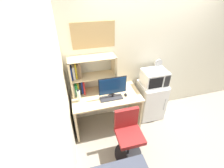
% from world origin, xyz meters
% --- Properties ---
extents(wall_back, '(6.40, 0.04, 2.60)m').
position_xyz_m(wall_back, '(0.40, 0.02, 1.30)').
color(wall_back, silver).
rests_on(wall_back, ground_plane).
extents(wall_left, '(0.04, 4.40, 2.60)m').
position_xyz_m(wall_left, '(-1.62, -1.60, 1.30)').
color(wall_left, silver).
rests_on(wall_left, ground_plane).
extents(desk, '(1.25, 0.67, 0.76)m').
position_xyz_m(desk, '(-0.92, -0.33, 0.53)').
color(desk, beige).
rests_on(desk, ground_plane).
extents(hutch_bookshelf, '(0.81, 0.29, 0.69)m').
position_xyz_m(hutch_bookshelf, '(-1.24, -0.13, 1.11)').
color(hutch_bookshelf, beige).
rests_on(hutch_bookshelf, desk).
extents(monitor, '(0.49, 0.19, 0.41)m').
position_xyz_m(monitor, '(-0.83, -0.42, 0.99)').
color(monitor, black).
rests_on(monitor, desk).
extents(keyboard, '(0.40, 0.15, 0.02)m').
position_xyz_m(keyboard, '(-0.86, -0.45, 0.77)').
color(keyboard, '#333338').
rests_on(keyboard, desk).
extents(computer_mouse, '(0.05, 0.09, 0.04)m').
position_xyz_m(computer_mouse, '(-0.58, -0.44, 0.78)').
color(computer_mouse, black).
rests_on(computer_mouse, desk).
extents(water_bottle, '(0.06, 0.06, 0.24)m').
position_xyz_m(water_bottle, '(-1.42, -0.37, 0.88)').
color(water_bottle, silver).
rests_on(water_bottle, desk).
extents(mini_fridge, '(0.51, 0.49, 0.81)m').
position_xyz_m(mini_fridge, '(0.04, -0.29, 0.41)').
color(mini_fridge, white).
rests_on(mini_fridge, ground_plane).
extents(microwave, '(0.46, 0.37, 0.29)m').
position_xyz_m(microwave, '(0.04, -0.29, 0.96)').
color(microwave, silver).
rests_on(microwave, mini_fridge).
extents(desk_fan, '(0.14, 0.11, 0.24)m').
position_xyz_m(desk_fan, '(0.07, -0.29, 1.23)').
color(desk_fan, silver).
rests_on(desk_fan, microwave).
extents(desk_chair, '(0.47, 0.47, 0.89)m').
position_xyz_m(desk_chair, '(-0.74, -1.05, 0.41)').
color(desk_chair, black).
rests_on(desk_chair, ground_plane).
extents(wall_corkboard, '(0.71, 0.02, 0.43)m').
position_xyz_m(wall_corkboard, '(-1.04, -0.01, 1.78)').
color(wall_corkboard, tan).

